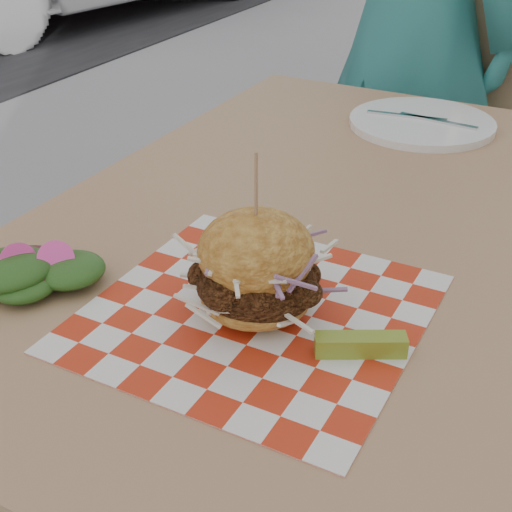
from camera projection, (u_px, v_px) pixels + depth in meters
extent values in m
plane|color=gray|center=(294.00, 482.00, 1.56)|extent=(80.00, 80.00, 0.00)
imported|color=teal|center=(414.00, 18.00, 1.79)|extent=(0.71, 0.61, 1.66)
cube|color=tan|center=(335.00, 230.00, 1.03)|extent=(0.80, 1.20, 0.04)
cylinder|color=#333338|center=(282.00, 242.00, 1.76)|extent=(0.05, 0.05, 0.71)
cube|color=tan|center=(452.00, 193.00, 1.78)|extent=(0.48, 0.48, 0.04)
cube|color=tan|center=(499.00, 76.00, 1.80)|extent=(0.42, 0.11, 0.50)
cylinder|color=#333338|center=(347.00, 280.00, 1.87)|extent=(0.03, 0.03, 0.43)
cylinder|color=#333338|center=(478.00, 329.00, 1.69)|extent=(0.03, 0.03, 0.43)
cylinder|color=#333338|center=(410.00, 229.00, 2.12)|extent=(0.03, 0.03, 0.43)
cube|color=red|center=(256.00, 312.00, 0.81)|extent=(0.36, 0.36, 0.00)
ellipsoid|color=gold|center=(256.00, 295.00, 0.80)|extent=(0.13, 0.13, 0.04)
ellipsoid|color=brown|center=(256.00, 282.00, 0.79)|extent=(0.14, 0.13, 0.07)
ellipsoid|color=gold|center=(256.00, 251.00, 0.77)|extent=(0.13, 0.13, 0.09)
cylinder|color=tan|center=(256.00, 196.00, 0.74)|extent=(0.00, 0.00, 0.10)
cube|color=olive|center=(361.00, 345.00, 0.74)|extent=(0.09, 0.06, 0.02)
ellipsoid|color=#3F1419|center=(55.00, 284.00, 0.84)|extent=(0.08, 0.08, 0.03)
ellipsoid|color=#134214|center=(60.00, 271.00, 0.86)|extent=(0.08, 0.08, 0.03)
ellipsoid|color=#134214|center=(42.00, 266.00, 0.87)|extent=(0.08, 0.08, 0.03)
ellipsoid|color=#3F1419|center=(19.00, 272.00, 0.86)|extent=(0.08, 0.08, 0.03)
ellipsoid|color=#134214|center=(13.00, 285.00, 0.83)|extent=(0.08, 0.08, 0.03)
ellipsoid|color=#134214|center=(31.00, 291.00, 0.82)|extent=(0.08, 0.08, 0.03)
cylinder|color=#FC46AC|center=(56.00, 259.00, 0.85)|extent=(0.05, 0.05, 0.04)
cylinder|color=white|center=(422.00, 123.00, 1.33)|extent=(0.27, 0.27, 0.01)
cube|color=silver|center=(407.00, 116.00, 1.34)|extent=(0.15, 0.03, 0.00)
cube|color=silver|center=(438.00, 121.00, 1.32)|extent=(0.15, 0.03, 0.00)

